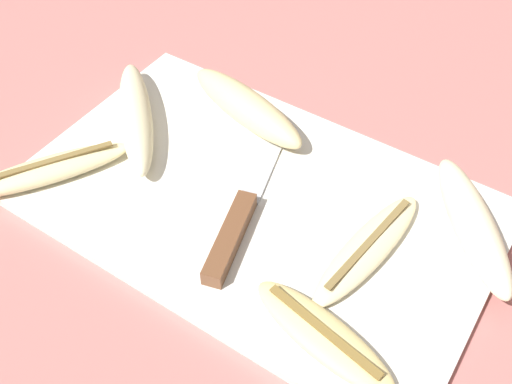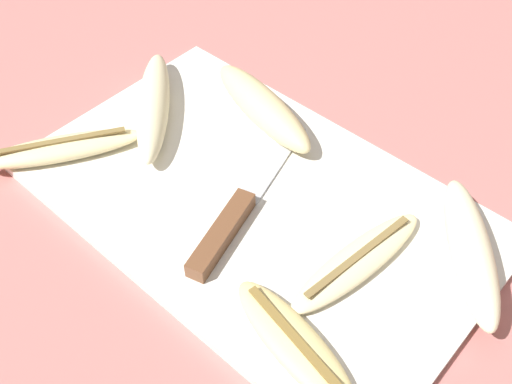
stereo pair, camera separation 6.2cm
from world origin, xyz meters
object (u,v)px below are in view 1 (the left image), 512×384
banana_bright_far (473,224)px  banana_ripe_center (247,107)px  banana_soft_right (48,170)px  banana_pale_long (136,116)px  knife (237,222)px  banana_golden_short (323,335)px  banana_cream_curved (367,249)px

banana_bright_far → banana_ripe_center: size_ratio=0.86×
banana_bright_far → banana_soft_right: 0.44m
banana_soft_right → banana_ripe_center: size_ratio=0.94×
banana_pale_long → banana_ripe_center: banana_ripe_center is taller
knife → banana_ripe_center: size_ratio=1.27×
banana_bright_far → banana_golden_short: bearing=-110.1°
banana_cream_curved → banana_ripe_center: bearing=154.4°
knife → banana_pale_long: banana_pale_long is taller
knife → banana_golden_short: same height
banana_bright_far → banana_soft_right: size_ratio=0.91×
banana_ripe_center → banana_bright_far: bearing=-4.8°
banana_golden_short → banana_pale_long: bearing=158.9°
banana_golden_short → banana_cream_curved: 0.11m
banana_bright_far → banana_soft_right: banana_bright_far is taller
banana_bright_far → knife: bearing=-149.6°
banana_pale_long → knife: bearing=-17.8°
knife → banana_ripe_center: bearing=105.3°
banana_golden_short → banana_soft_right: banana_soft_right is taller
banana_golden_short → banana_ripe_center: 0.30m
banana_soft_right → banana_ripe_center: (0.13, 0.20, 0.01)m
banana_golden_short → banana_cream_curved: bearing=95.0°
banana_cream_curved → banana_ripe_center: (-0.21, 0.10, 0.01)m
banana_pale_long → banana_golden_short: bearing=-21.1°
banana_cream_curved → banana_pale_long: bearing=176.8°
banana_bright_far → banana_cream_curved: bearing=-134.8°
banana_golden_short → banana_cream_curved: (-0.01, 0.10, 0.00)m
banana_soft_right → banana_cream_curved: 0.35m
banana_cream_curved → banana_ripe_center: size_ratio=0.94×
banana_soft_right → banana_ripe_center: bearing=57.0°
knife → banana_golden_short: (0.13, -0.06, 0.00)m
knife → banana_bright_far: (0.20, 0.12, 0.01)m
banana_cream_curved → banana_soft_right: bearing=-164.0°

